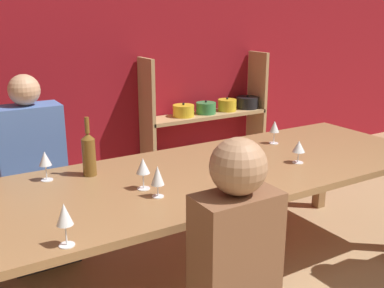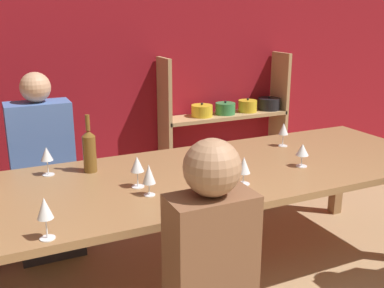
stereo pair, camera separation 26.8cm
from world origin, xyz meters
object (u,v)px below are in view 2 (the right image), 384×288
(wine_glass_red_c, at_px, (45,210))
(wine_glass_red_a, at_px, (47,155))
(wine_glass_white_b, at_px, (302,151))
(wine_glass_red_d, at_px, (230,156))
(wine_bottle_dark, at_px, (89,150))
(wine_glass_white_a, at_px, (137,165))
(shelf_unit, at_px, (224,131))
(person_far_b, at_px, (45,186))
(wine_glass_red_b, at_px, (244,166))
(wine_glass_white_d, at_px, (283,130))
(wine_glass_white_e, at_px, (215,173))
(dining_table, at_px, (199,183))
(wine_glass_empty_a, at_px, (149,175))

(wine_glass_red_c, bearing_deg, wine_glass_red_a, 81.81)
(wine_glass_white_b, relative_size, wine_glass_red_d, 0.80)
(wine_bottle_dark, xyz_separation_m, wine_glass_white_a, (0.18, -0.35, -0.01))
(shelf_unit, relative_size, person_far_b, 1.06)
(wine_glass_white_b, xyz_separation_m, wine_glass_red_c, (-1.54, -0.29, 0.03))
(wine_glass_white_b, relative_size, wine_glass_red_b, 0.91)
(wine_glass_red_c, height_order, wine_glass_white_d, wine_glass_red_c)
(wine_glass_white_a, distance_m, person_far_b, 1.10)
(wine_bottle_dark, height_order, wine_glass_white_e, wine_bottle_dark)
(dining_table, height_order, wine_glass_white_a, wine_glass_white_a)
(wine_glass_red_a, relative_size, wine_glass_red_c, 0.92)
(wine_glass_white_e, bearing_deg, wine_glass_white_b, 13.40)
(wine_glass_empty_a, relative_size, wine_glass_white_d, 1.00)
(wine_glass_red_c, bearing_deg, wine_glass_white_b, 10.81)
(wine_glass_empty_a, xyz_separation_m, wine_glass_white_d, (1.16, 0.45, 0.01))
(wine_glass_white_d, distance_m, person_far_b, 1.73)
(wine_glass_white_a, height_order, wine_glass_red_c, wine_glass_red_c)
(wine_glass_white_a, height_order, wine_glass_red_d, wine_glass_red_d)
(shelf_unit, distance_m, wine_glass_red_c, 2.92)
(wine_glass_empty_a, distance_m, wine_glass_white_e, 0.34)
(dining_table, xyz_separation_m, wine_glass_red_b, (0.14, -0.27, 0.17))
(wine_glass_red_b, height_order, wine_glass_white_e, wine_glass_white_e)
(wine_glass_white_b, bearing_deg, wine_glass_white_d, 68.89)
(wine_glass_red_a, xyz_separation_m, wine_glass_empty_a, (0.43, -0.53, -0.01))
(wine_glass_white_b, relative_size, wine_glass_red_c, 0.77)
(wine_glass_red_b, bearing_deg, wine_glass_red_a, 147.59)
(wine_bottle_dark, bearing_deg, wine_glass_red_b, -38.07)
(dining_table, height_order, wine_glass_white_e, wine_glass_white_e)
(wine_glass_red_b, relative_size, wine_glass_red_d, 0.88)
(wine_glass_red_b, bearing_deg, person_far_b, 128.52)
(wine_bottle_dark, height_order, wine_glass_white_b, wine_bottle_dark)
(wine_glass_red_a, distance_m, person_far_b, 0.68)
(wine_glass_white_d, relative_size, person_far_b, 0.13)
(dining_table, bearing_deg, wine_glass_white_e, -101.46)
(wine_glass_empty_a, relative_size, wine_glass_white_e, 0.98)
(shelf_unit, bearing_deg, wine_glass_red_c, -133.80)
(wine_glass_empty_a, relative_size, wine_glass_red_d, 0.93)
(shelf_unit, xyz_separation_m, wine_glass_empty_a, (-1.46, -1.83, 0.37))
(shelf_unit, bearing_deg, wine_glass_red_d, -118.29)
(wine_glass_white_d, bearing_deg, dining_table, -162.15)
(wine_bottle_dark, relative_size, wine_glass_red_c, 1.87)
(shelf_unit, distance_m, wine_bottle_dark, 2.16)
(wine_glass_white_e, bearing_deg, wine_glass_empty_a, 157.86)
(wine_glass_empty_a, distance_m, wine_glass_red_d, 0.51)
(wine_glass_red_a, distance_m, wine_glass_red_b, 1.12)
(dining_table, xyz_separation_m, wine_glass_red_a, (-0.81, 0.34, 0.18))
(wine_glass_red_a, relative_size, wine_glass_empty_a, 1.02)
(wine_bottle_dark, relative_size, wine_glass_white_e, 2.02)
(wine_glass_red_a, bearing_deg, wine_glass_empty_a, -51.18)
(wine_bottle_dark, xyz_separation_m, wine_glass_white_e, (0.51, -0.62, -0.02))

